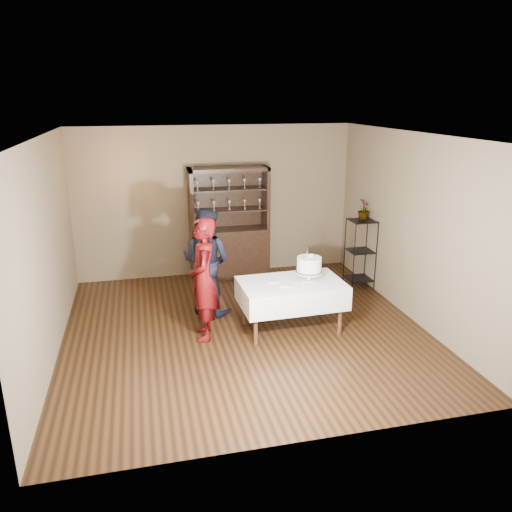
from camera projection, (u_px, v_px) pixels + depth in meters
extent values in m
plane|color=black|center=(245.00, 329.00, 7.11)|extent=(5.00, 5.00, 0.00)
plane|color=silver|center=(243.00, 135.00, 6.28)|extent=(5.00, 5.00, 0.00)
cube|color=#6F6247|center=(215.00, 202.00, 9.01)|extent=(5.00, 0.02, 2.70)
cube|color=#6F6247|center=(46.00, 251.00, 6.15)|extent=(0.02, 5.00, 2.70)
cube|color=#6F6247|center=(412.00, 228.00, 7.24)|extent=(0.02, 5.00, 2.70)
cube|color=black|center=(230.00, 253.00, 9.09)|extent=(1.40, 0.48, 0.90)
cube|color=black|center=(227.00, 196.00, 8.99)|extent=(1.40, 0.03, 1.10)
cube|color=black|center=(228.00, 169.00, 8.63)|extent=(1.40, 0.48, 0.06)
cube|color=black|center=(229.00, 210.00, 8.85)|extent=(1.28, 0.42, 0.02)
cube|color=black|center=(229.00, 189.00, 8.73)|extent=(1.28, 0.42, 0.02)
cylinder|color=black|center=(354.00, 258.00, 8.31)|extent=(0.02, 0.02, 1.20)
cylinder|color=black|center=(376.00, 256.00, 8.40)|extent=(0.02, 0.02, 1.20)
cylinder|color=black|center=(345.00, 251.00, 8.68)|extent=(0.02, 0.02, 1.20)
cylinder|color=black|center=(366.00, 249.00, 8.77)|extent=(0.02, 0.02, 1.20)
cube|color=black|center=(358.00, 278.00, 8.68)|extent=(0.40, 0.40, 0.02)
cube|color=black|center=(360.00, 251.00, 8.52)|extent=(0.40, 0.40, 0.01)
cube|color=black|center=(362.00, 221.00, 8.36)|extent=(0.40, 0.40, 0.02)
cube|color=silver|center=(291.00, 293.00, 6.97)|extent=(1.46, 0.93, 0.33)
cylinder|color=#462819|center=(256.00, 321.00, 6.57)|extent=(0.06, 0.06, 0.68)
cylinder|color=#462819|center=(340.00, 312.00, 6.88)|extent=(0.06, 0.06, 0.68)
cylinder|color=#462819|center=(244.00, 302.00, 7.18)|extent=(0.06, 0.06, 0.68)
cylinder|color=#462819|center=(322.00, 294.00, 7.49)|extent=(0.06, 0.06, 0.68)
imported|color=#390509|center=(203.00, 279.00, 6.65)|extent=(0.47, 0.66, 1.69)
imported|color=black|center=(206.00, 261.00, 7.47)|extent=(1.00, 0.97, 1.63)
cylinder|color=silver|center=(309.00, 280.00, 6.99)|extent=(0.21, 0.21, 0.01)
cylinder|color=silver|center=(309.00, 276.00, 6.97)|extent=(0.05, 0.05, 0.11)
cylinder|color=silver|center=(309.00, 272.00, 6.95)|extent=(0.38, 0.38, 0.02)
cylinder|color=#3B622E|center=(309.00, 271.00, 6.95)|extent=(0.37, 0.37, 0.02)
cylinder|color=white|center=(309.00, 265.00, 6.92)|extent=(0.39, 0.39, 0.21)
sphere|color=#607DCE|center=(312.00, 256.00, 6.89)|extent=(0.03, 0.03, 0.03)
cube|color=silver|center=(307.00, 253.00, 6.84)|extent=(0.02, 0.02, 0.15)
cube|color=black|center=(307.00, 247.00, 6.81)|extent=(0.02, 0.02, 0.05)
cylinder|color=silver|center=(286.00, 285.00, 6.80)|extent=(0.27, 0.27, 0.01)
cylinder|color=silver|center=(273.00, 281.00, 6.95)|extent=(0.19, 0.19, 0.01)
imported|color=#3B622E|center=(364.00, 210.00, 8.36)|extent=(0.27, 0.27, 0.34)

